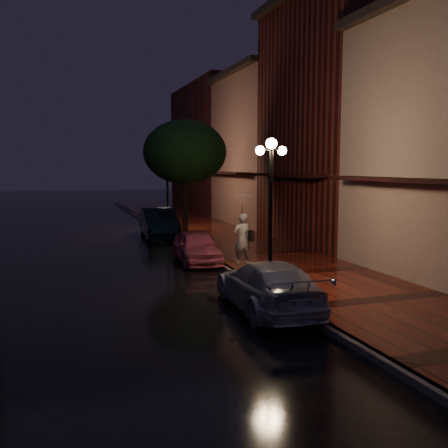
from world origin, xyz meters
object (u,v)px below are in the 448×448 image
object	(u,v)px
parking_meter	(247,243)
streetlamp_far	(167,185)
navy_car	(159,223)
woman_with_umbrella	(242,217)
street_tree	(185,154)
streetlamp_near	(271,202)
silver_car	(267,285)
pink_car	(197,247)

from	to	relation	value
parking_meter	streetlamp_far	bearing A→B (deg)	80.93
navy_car	woman_with_umbrella	world-z (taller)	woman_with_umbrella
street_tree	woman_with_umbrella	distance (m)	8.35
woman_with_umbrella	streetlamp_near	bearing A→B (deg)	79.44
streetlamp_near	street_tree	xyz separation A→B (m)	(0.26, 10.99, 1.64)
street_tree	parking_meter	bearing A→B (deg)	-86.99
streetlamp_near	silver_car	distance (m)	2.94
pink_car	parking_meter	size ratio (longest dim) A/B	3.13
pink_car	parking_meter	world-z (taller)	parking_meter
navy_car	silver_car	distance (m)	13.81
pink_car	parking_meter	xyz separation A→B (m)	(1.60, -1.09, 0.23)
streetlamp_far	street_tree	size ratio (longest dim) A/B	0.74
parking_meter	silver_car	bearing A→B (deg)	-118.79
streetlamp_near	streetlamp_far	bearing A→B (deg)	90.00
navy_car	silver_car	xyz separation A→B (m)	(-0.00, -13.81, -0.12)
pink_car	streetlamp_near	bearing A→B (deg)	-74.52
streetlamp_far	pink_car	xyz separation A→B (m)	(-0.95, -9.36, -1.99)
street_tree	parking_meter	size ratio (longest dim) A/B	5.03
streetlamp_near	pink_car	xyz separation A→B (m)	(-0.95, 4.64, -1.99)
streetlamp_near	silver_car	bearing A→B (deg)	-115.77
street_tree	silver_car	world-z (taller)	street_tree
silver_car	woman_with_umbrella	xyz separation A→B (m)	(1.20, 4.96, 1.23)
street_tree	streetlamp_far	bearing A→B (deg)	94.91
silver_car	woman_with_umbrella	size ratio (longest dim) A/B	1.69
silver_car	street_tree	bearing A→B (deg)	-92.18
pink_car	woman_with_umbrella	distance (m)	2.39
street_tree	parking_meter	distance (m)	8.19
navy_car	streetlamp_far	bearing A→B (deg)	70.30
woman_with_umbrella	parking_meter	distance (m)	1.23
street_tree	woman_with_umbrella	xyz separation A→B (m)	(-0.01, -8.00, -2.38)
streetlamp_near	silver_car	world-z (taller)	streetlamp_near
streetlamp_far	pink_car	bearing A→B (deg)	-95.80
silver_car	streetlamp_near	bearing A→B (deg)	-112.62
street_tree	pink_car	bearing A→B (deg)	-100.77
street_tree	pink_car	size ratio (longest dim) A/B	1.61
streetlamp_near	street_tree	distance (m)	11.12
streetlamp_near	silver_car	size ratio (longest dim) A/B	0.98
navy_car	parking_meter	size ratio (longest dim) A/B	4.00
streetlamp_near	parking_meter	size ratio (longest dim) A/B	3.73
pink_car	silver_car	size ratio (longest dim) A/B	0.82
street_tree	parking_meter	xyz separation A→B (m)	(0.39, -7.44, -3.40)
silver_car	parking_meter	xyz separation A→B (m)	(1.60, 5.52, 0.21)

